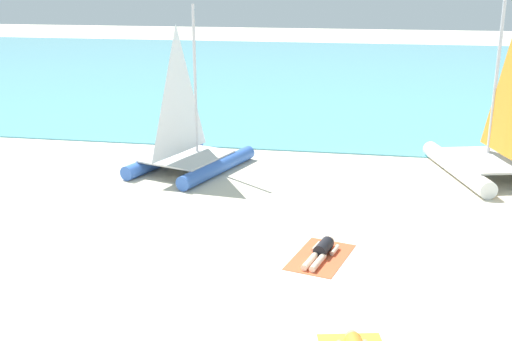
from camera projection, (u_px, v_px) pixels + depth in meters
ground_plane at (282, 164)px, 21.18m from camera, size 120.00×120.00×0.00m
ocean_water at (329, 73)px, 41.50m from camera, size 120.00×40.00×0.05m
sailboat_white at (497, 148)px, 19.64m from camera, size 4.11×5.25×6.02m
sailboat_blue at (188, 147)px, 20.26m from camera, size 3.68×4.61×5.24m
towel_left at (321, 257)px, 14.08m from camera, size 1.52×2.11×0.01m
sunbather_left at (322, 251)px, 14.11m from camera, size 0.76×1.56×0.30m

